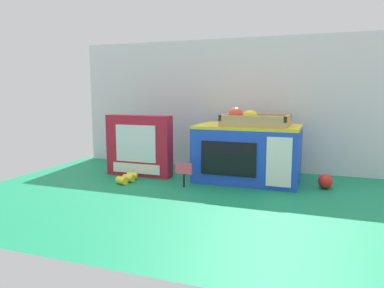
{
  "coord_description": "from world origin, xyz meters",
  "views": [
    {
      "loc": [
        0.45,
        -1.48,
        0.38
      ],
      "look_at": [
        -0.1,
        0.02,
        0.15
      ],
      "focal_mm": 33.71,
      "sensor_mm": 36.0,
      "label": 1
    }
  ],
  "objects_px": {
    "toy_microwave": "(248,153)",
    "price_sign": "(184,171)",
    "loose_toy_apple": "(325,181)",
    "food_groups_crate": "(254,121)",
    "cookie_set_box": "(139,146)",
    "loose_toy_banana": "(128,178)"
  },
  "relations": [
    {
      "from": "toy_microwave",
      "to": "price_sign",
      "type": "relative_size",
      "value": 4.39
    },
    {
      "from": "toy_microwave",
      "to": "price_sign",
      "type": "distance_m",
      "value": 0.31
    },
    {
      "from": "loose_toy_apple",
      "to": "food_groups_crate",
      "type": "bearing_deg",
      "value": 176.87
    },
    {
      "from": "toy_microwave",
      "to": "cookie_set_box",
      "type": "height_order",
      "value": "cookie_set_box"
    },
    {
      "from": "loose_toy_banana",
      "to": "loose_toy_apple",
      "type": "xyz_separation_m",
      "value": [
        0.8,
        0.18,
        0.01
      ]
    },
    {
      "from": "loose_toy_banana",
      "to": "loose_toy_apple",
      "type": "height_order",
      "value": "loose_toy_apple"
    },
    {
      "from": "cookie_set_box",
      "to": "price_sign",
      "type": "relative_size",
      "value": 3.12
    },
    {
      "from": "toy_microwave",
      "to": "cookie_set_box",
      "type": "xyz_separation_m",
      "value": [
        -0.49,
        -0.08,
        0.02
      ]
    },
    {
      "from": "loose_toy_banana",
      "to": "loose_toy_apple",
      "type": "relative_size",
      "value": 2.24
    },
    {
      "from": "cookie_set_box",
      "to": "toy_microwave",
      "type": "bearing_deg",
      "value": 9.3
    },
    {
      "from": "toy_microwave",
      "to": "cookie_set_box",
      "type": "relative_size",
      "value": 1.41
    },
    {
      "from": "toy_microwave",
      "to": "loose_toy_apple",
      "type": "height_order",
      "value": "toy_microwave"
    },
    {
      "from": "loose_toy_banana",
      "to": "toy_microwave",
      "type": "bearing_deg",
      "value": 23.3
    },
    {
      "from": "price_sign",
      "to": "loose_toy_banana",
      "type": "distance_m",
      "value": 0.27
    },
    {
      "from": "loose_toy_apple",
      "to": "price_sign",
      "type": "bearing_deg",
      "value": -162.21
    },
    {
      "from": "food_groups_crate",
      "to": "loose_toy_apple",
      "type": "xyz_separation_m",
      "value": [
        0.3,
        -0.02,
        -0.23
      ]
    },
    {
      "from": "toy_microwave",
      "to": "food_groups_crate",
      "type": "xyz_separation_m",
      "value": [
        0.03,
        -0.02,
        0.14
      ]
    },
    {
      "from": "food_groups_crate",
      "to": "cookie_set_box",
      "type": "xyz_separation_m",
      "value": [
        -0.52,
        -0.06,
        -0.12
      ]
    },
    {
      "from": "cookie_set_box",
      "to": "loose_toy_banana",
      "type": "bearing_deg",
      "value": -85.73
    },
    {
      "from": "cookie_set_box",
      "to": "loose_toy_apple",
      "type": "xyz_separation_m",
      "value": [
        0.81,
        0.05,
        -0.11
      ]
    },
    {
      "from": "food_groups_crate",
      "to": "loose_toy_banana",
      "type": "xyz_separation_m",
      "value": [
        -0.51,
        -0.19,
        -0.25
      ]
    },
    {
      "from": "food_groups_crate",
      "to": "loose_toy_banana",
      "type": "height_order",
      "value": "food_groups_crate"
    }
  ]
}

